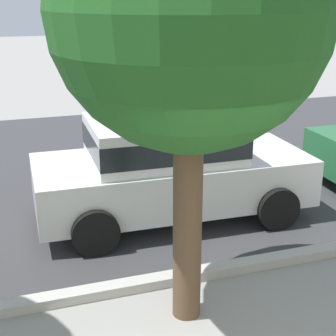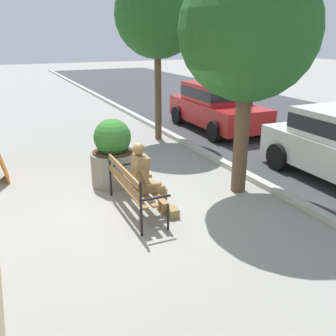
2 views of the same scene
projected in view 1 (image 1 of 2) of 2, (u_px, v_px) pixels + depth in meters
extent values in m
cube|color=#38383A|center=(83.00, 166.00, 10.11)|extent=(60.00, 9.00, 0.01)
cube|color=#B2AFA8|center=(148.00, 283.00, 5.98)|extent=(60.00, 0.20, 0.12)
cylinder|color=brown|center=(187.00, 219.00, 5.14)|extent=(0.30, 0.30, 2.25)
sphere|color=#235B23|center=(190.00, 9.00, 4.47)|extent=(2.59, 2.59, 2.59)
cube|color=silver|center=(173.00, 179.00, 7.69)|extent=(4.14, 1.81, 0.70)
cube|color=silver|center=(163.00, 139.00, 7.44)|extent=(2.17, 1.62, 0.60)
cube|color=black|center=(163.00, 139.00, 7.44)|extent=(2.18, 1.64, 0.33)
cylinder|color=black|center=(230.00, 171.00, 8.92)|extent=(0.65, 0.24, 0.64)
cylinder|color=black|center=(277.00, 208.00, 7.39)|extent=(0.65, 0.24, 0.64)
cylinder|color=black|center=(78.00, 187.00, 8.19)|extent=(0.65, 0.24, 0.64)
cylinder|color=black|center=(95.00, 232.00, 6.65)|extent=(0.65, 0.24, 0.64)
cylinder|color=black|center=(335.00, 157.00, 9.65)|extent=(0.65, 0.24, 0.64)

